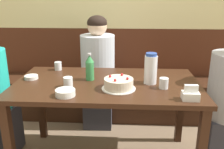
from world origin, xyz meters
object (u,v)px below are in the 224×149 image
at_px(bench_seat, 112,98).
at_px(bowl_rice_small, 31,77).
at_px(glass_tumbler_short, 68,82).
at_px(glass_shot_small, 164,83).
at_px(soju_bottle, 90,67).
at_px(napkin_holder, 191,94).
at_px(person_grey_tee, 98,74).
at_px(glass_water_tall, 58,66).
at_px(birthday_cake, 119,84).
at_px(bowl_soup_white, 65,93).
at_px(water_pitcher, 151,69).

xyz_separation_m(bench_seat, bowl_rice_small, (-0.63, -0.78, 0.52)).
xyz_separation_m(glass_tumbler_short, glass_shot_small, (0.71, 0.02, 0.00)).
relative_size(soju_bottle, glass_tumbler_short, 2.85).
distance_m(bench_seat, soju_bottle, 0.99).
bearing_deg(bowl_rice_small, glass_tumbler_short, -26.06).
bearing_deg(soju_bottle, napkin_holder, -26.63).
bearing_deg(person_grey_tee, glass_water_tall, -42.86).
relative_size(bowl_rice_small, glass_shot_small, 1.38).
distance_m(birthday_cake, napkin_holder, 0.51).
xyz_separation_m(bowl_soup_white, person_grey_tee, (0.12, 0.94, -0.17)).
height_order(water_pitcher, glass_shot_small, water_pitcher).
bearing_deg(person_grey_tee, birthday_cake, 17.06).
height_order(birthday_cake, bowl_rice_small, birthday_cake).
bearing_deg(person_grey_tee, bench_seat, 139.39).
relative_size(soju_bottle, glass_shot_small, 2.80).
bearing_deg(person_grey_tee, napkin_holder, 36.83).
bearing_deg(bench_seat, glass_shot_small, -65.15).
relative_size(bench_seat, napkin_holder, 24.12).
bearing_deg(glass_tumbler_short, bowl_rice_small, 153.94).
xyz_separation_m(bench_seat, birthday_cake, (0.10, -0.96, 0.54)).
distance_m(water_pitcher, glass_tumbler_short, 0.64).
height_order(bench_seat, water_pitcher, water_pitcher).
relative_size(bench_seat, birthday_cake, 10.59).
height_order(water_pitcher, napkin_holder, water_pitcher).
bearing_deg(glass_water_tall, soju_bottle, -37.64).
xyz_separation_m(bench_seat, person_grey_tee, (-0.15, -0.17, 0.36)).
xyz_separation_m(bench_seat, glass_tumbler_short, (-0.28, -0.95, 0.54)).
height_order(glass_water_tall, person_grey_tee, person_grey_tee).
bearing_deg(soju_bottle, bowl_soup_white, -109.90).
relative_size(bench_seat, water_pitcher, 10.94).
bearing_deg(bench_seat, glass_tumbler_short, -106.40).
xyz_separation_m(water_pitcher, bowl_rice_small, (-0.97, 0.05, -0.10)).
bearing_deg(soju_bottle, glass_shot_small, -15.34).
distance_m(napkin_holder, glass_shot_small, 0.25).
xyz_separation_m(glass_water_tall, person_grey_tee, (0.33, 0.35, -0.18)).
bearing_deg(glass_water_tall, bench_seat, 47.86).
bearing_deg(birthday_cake, bowl_rice_small, 165.80).
distance_m(soju_bottle, napkin_holder, 0.81).
relative_size(glass_tumbler_short, glass_shot_small, 0.98).
bearing_deg(water_pitcher, soju_bottle, 173.62).
distance_m(water_pitcher, bowl_soup_white, 0.67).
height_order(birthday_cake, soju_bottle, soju_bottle).
bearing_deg(birthday_cake, water_pitcher, 29.16).
bearing_deg(birthday_cake, soju_bottle, 141.64).
distance_m(bench_seat, napkin_holder, 1.38).
bearing_deg(glass_water_tall, water_pitcher, -20.84).
bearing_deg(person_grey_tee, water_pitcher, 36.38).
xyz_separation_m(birthday_cake, person_grey_tee, (-0.24, 0.80, -0.19)).
bearing_deg(bowl_soup_white, person_grey_tee, 82.93).
bearing_deg(water_pitcher, glass_shot_small, -48.65).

